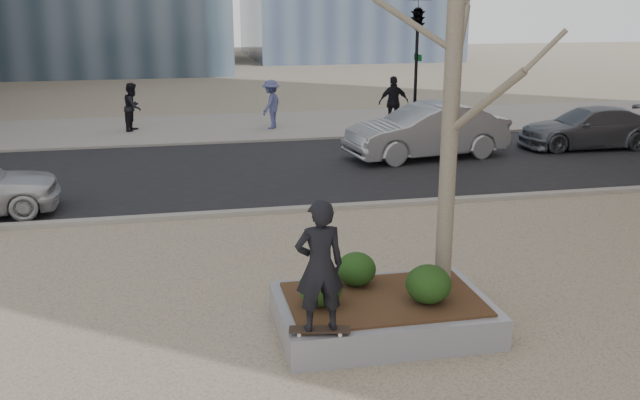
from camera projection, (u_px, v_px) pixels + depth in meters
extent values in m
plane|color=tan|center=(314.00, 335.00, 10.04)|extent=(120.00, 120.00, 0.00)
cube|color=black|center=(242.00, 171.00, 19.45)|extent=(60.00, 8.00, 0.02)
cube|color=gray|center=(223.00, 127.00, 26.03)|extent=(60.00, 6.00, 0.02)
cube|color=gray|center=(383.00, 315.00, 10.17)|extent=(3.00, 2.00, 0.45)
cube|color=#382314|center=(383.00, 299.00, 10.10)|extent=(2.70, 1.70, 0.04)
ellipsoid|color=#163210|center=(320.00, 287.00, 9.79)|extent=(0.61, 0.61, 0.52)
ellipsoid|color=#1A3E13|center=(356.00, 269.00, 10.48)|extent=(0.58, 0.58, 0.50)
ellipsoid|color=#173310|center=(428.00, 284.00, 9.87)|extent=(0.64, 0.64, 0.54)
imported|color=black|center=(320.00, 266.00, 8.84)|extent=(0.63, 0.42, 1.71)
imported|color=#929499|center=(427.00, 131.00, 20.85)|extent=(4.96, 2.36, 1.57)
imported|color=#555961|center=(588.00, 128.00, 22.30)|extent=(4.45, 2.00, 1.27)
imported|color=black|center=(133.00, 107.00, 25.07)|extent=(0.85, 0.97, 1.69)
imported|color=#474F80|center=(271.00, 104.00, 25.45)|extent=(1.14, 1.30, 1.75)
imported|color=black|center=(394.00, 102.00, 25.50)|extent=(1.11, 0.50, 1.87)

